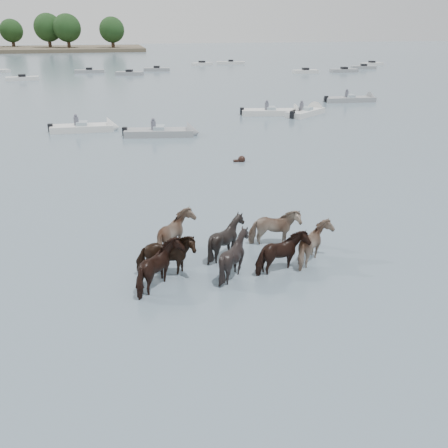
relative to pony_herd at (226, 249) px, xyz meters
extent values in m
plane|color=slate|center=(-1.38, -0.40, -0.62)|extent=(400.00, 400.00, 0.00)
imported|color=black|center=(-2.06, -0.25, 0.01)|extent=(2.03, 1.09, 1.64)
imported|color=#89715D|center=(-1.47, 1.34, 0.03)|extent=(1.68, 1.87, 1.67)
imported|color=black|center=(0.17, 0.65, 0.01)|extent=(1.62, 1.47, 1.65)
imported|color=#7C6554|center=(2.11, 1.20, -0.02)|extent=(1.93, 1.02, 1.57)
imported|color=black|center=(-2.29, -0.98, 0.00)|extent=(1.71, 1.89, 1.63)
imported|color=black|center=(0.09, -0.74, 0.02)|extent=(1.65, 1.51, 1.65)
imported|color=black|center=(1.66, -0.85, -0.03)|extent=(2.01, 1.41, 1.55)
imported|color=#87725C|center=(3.04, -0.51, -0.03)|extent=(1.75, 1.89, 1.57)
sphere|color=black|center=(4.02, 12.68, -0.50)|extent=(0.44, 0.44, 0.44)
cube|color=black|center=(3.77, 12.68, -0.60)|extent=(0.50, 0.22, 0.18)
cube|color=silver|center=(-5.52, 23.87, -0.42)|extent=(4.69, 1.74, 0.55)
cone|color=silver|center=(-3.20, 23.80, -0.42)|extent=(0.95, 1.63, 1.60)
cube|color=#99ADB7|center=(-5.52, 23.87, -0.07)|extent=(0.83, 1.14, 0.35)
cube|color=black|center=(-7.85, 23.94, -0.27)|extent=(0.36, 0.36, 0.60)
cylinder|color=#595966|center=(-5.92, 23.87, 0.13)|extent=(0.36, 0.36, 0.70)
sphere|color=#595966|center=(-5.92, 23.87, 0.58)|extent=(0.24, 0.24, 0.24)
cube|color=gray|center=(0.02, 20.89, -0.42)|extent=(5.19, 2.45, 0.55)
cone|color=gray|center=(2.47, 20.45, -0.42)|extent=(1.17, 1.73, 1.60)
cube|color=#99ADB7|center=(0.02, 20.89, -0.07)|extent=(0.98, 1.24, 0.35)
cube|color=black|center=(-2.44, 21.33, -0.27)|extent=(0.41, 0.41, 0.60)
cylinder|color=#595966|center=(-0.38, 20.89, 0.13)|extent=(0.36, 0.36, 0.70)
sphere|color=#595966|center=(-0.38, 20.89, 0.58)|extent=(0.24, 0.24, 0.24)
cube|color=silver|center=(10.76, 27.30, -0.42)|extent=(5.43, 2.67, 0.55)
cone|color=silver|center=(13.31, 26.75, -0.42)|extent=(1.22, 1.75, 1.60)
cube|color=#99ADB7|center=(10.76, 27.30, -0.07)|extent=(1.02, 1.26, 0.35)
cube|color=black|center=(8.21, 27.85, -0.27)|extent=(0.42, 0.42, 0.60)
cylinder|color=#595966|center=(10.36, 27.30, 0.13)|extent=(0.36, 0.36, 0.70)
sphere|color=#595966|center=(10.36, 27.30, 0.58)|extent=(0.24, 0.24, 0.24)
cube|color=silver|center=(13.73, 26.42, -0.42)|extent=(4.53, 4.02, 0.55)
cone|color=silver|center=(15.50, 27.80, -0.42)|extent=(1.69, 1.82, 1.60)
cube|color=#99ADB7|center=(13.73, 26.42, -0.07)|extent=(1.32, 1.38, 0.35)
cube|color=black|center=(11.96, 25.04, -0.27)|extent=(0.49, 0.49, 0.60)
cylinder|color=#595966|center=(13.33, 26.42, 0.13)|extent=(0.36, 0.36, 0.70)
sphere|color=#595966|center=(13.33, 26.42, 0.58)|extent=(0.24, 0.24, 0.24)
cube|color=gray|center=(21.40, 32.90, -0.42)|extent=(5.36, 1.93, 0.55)
cone|color=gray|center=(24.03, 32.73, -0.42)|extent=(1.00, 1.65, 1.60)
cube|color=#99ADB7|center=(21.40, 32.90, -0.07)|extent=(0.87, 1.17, 0.35)
cube|color=black|center=(18.77, 33.07, -0.27)|extent=(0.37, 0.37, 0.60)
cylinder|color=#595966|center=(21.00, 32.90, 0.13)|extent=(0.36, 0.36, 0.70)
sphere|color=#595966|center=(21.00, 32.90, 0.58)|extent=(0.24, 0.24, 0.24)
cube|color=silver|center=(-15.30, 62.77, -0.40)|extent=(4.65, 2.06, 0.60)
cube|color=black|center=(-15.30, 62.77, -0.02)|extent=(1.12, 1.12, 0.50)
cube|color=gray|center=(-6.06, 72.38, -0.40)|extent=(4.85, 1.71, 0.60)
cube|color=black|center=(-6.06, 72.38, -0.02)|extent=(1.04, 1.04, 0.50)
cube|color=gray|center=(0.27, 67.02, -0.40)|extent=(4.60, 2.69, 0.60)
cube|color=black|center=(0.27, 67.02, -0.02)|extent=(1.25, 1.25, 0.50)
cube|color=gray|center=(5.30, 73.27, -0.40)|extent=(4.63, 2.33, 0.60)
cube|color=black|center=(5.30, 73.27, -0.02)|extent=(1.18, 1.18, 0.50)
cube|color=silver|center=(15.30, 83.52, -0.40)|extent=(4.35, 2.94, 0.60)
cube|color=black|center=(15.30, 83.52, -0.02)|extent=(1.30, 1.30, 0.50)
cube|color=silver|center=(21.58, 85.09, -0.40)|extent=(5.90, 2.70, 0.60)
cube|color=black|center=(21.58, 85.09, -0.02)|extent=(1.19, 1.19, 0.50)
cube|color=silver|center=(29.01, 63.56, -0.40)|extent=(4.23, 1.76, 0.60)
cube|color=black|center=(29.01, 63.56, -0.02)|extent=(1.06, 1.06, 0.50)
cube|color=gray|center=(36.09, 63.71, -0.40)|extent=(4.77, 1.90, 0.60)
cube|color=black|center=(36.09, 63.71, -0.02)|extent=(1.08, 1.08, 0.50)
cube|color=gray|center=(42.53, 68.82, -0.40)|extent=(4.60, 2.52, 0.60)
cube|color=black|center=(42.53, 68.82, -0.02)|extent=(1.21, 1.21, 0.50)
cube|color=silver|center=(48.04, 75.67, -0.40)|extent=(5.11, 2.68, 0.60)
cube|color=black|center=(48.04, 75.67, -0.02)|extent=(1.22, 1.22, 0.50)
cylinder|color=#382619|center=(-30.92, 157.09, 0.94)|extent=(1.00, 1.00, 3.13)
sphere|color=black|center=(-30.92, 157.09, 5.02)|extent=(6.95, 6.95, 6.95)
cylinder|color=#382619|center=(-19.13, 148.18, 1.21)|extent=(1.00, 1.00, 3.66)
sphere|color=black|center=(-19.13, 148.18, 5.99)|extent=(8.13, 8.13, 8.13)
cylinder|color=#382619|center=(-13.41, 144.98, 1.18)|extent=(1.00, 1.00, 3.60)
sphere|color=black|center=(-13.41, 144.98, 5.88)|extent=(8.01, 8.01, 8.01)
cylinder|color=#382619|center=(-0.51, 143.39, 1.03)|extent=(1.00, 1.00, 3.31)
sphere|color=black|center=(-0.51, 143.39, 5.36)|extent=(7.37, 7.37, 7.37)
camera|label=1|loc=(-3.41, -13.99, 6.96)|focal=38.17mm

